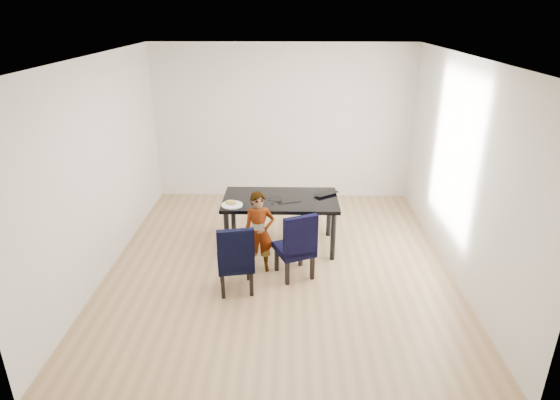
{
  "coord_description": "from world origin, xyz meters",
  "views": [
    {
      "loc": [
        0.12,
        -5.54,
        3.22
      ],
      "look_at": [
        0.0,
        0.2,
        0.85
      ],
      "focal_mm": 30.0,
      "sensor_mm": 36.0,
      "label": 1
    }
  ],
  "objects_px": {
    "chair_left": "(235,257)",
    "laptop": "(324,193)",
    "child": "(259,232)",
    "plate": "(232,205)",
    "chair_right": "(294,244)",
    "dining_table": "(280,223)"
  },
  "relations": [
    {
      "from": "dining_table",
      "to": "chair_left",
      "type": "height_order",
      "value": "chair_left"
    },
    {
      "from": "dining_table",
      "to": "laptop",
      "type": "bearing_deg",
      "value": 17.51
    },
    {
      "from": "plate",
      "to": "laptop",
      "type": "distance_m",
      "value": 1.35
    },
    {
      "from": "plate",
      "to": "laptop",
      "type": "xyz_separation_m",
      "value": [
        1.27,
        0.46,
        0.01
      ]
    },
    {
      "from": "chair_right",
      "to": "plate",
      "type": "height_order",
      "value": "chair_right"
    },
    {
      "from": "chair_left",
      "to": "laptop",
      "type": "height_order",
      "value": "chair_left"
    },
    {
      "from": "chair_left",
      "to": "chair_right",
      "type": "bearing_deg",
      "value": 14.92
    },
    {
      "from": "dining_table",
      "to": "plate",
      "type": "bearing_deg",
      "value": -157.85
    },
    {
      "from": "child",
      "to": "laptop",
      "type": "distance_m",
      "value": 1.25
    },
    {
      "from": "plate",
      "to": "dining_table",
      "type": "bearing_deg",
      "value": 22.15
    },
    {
      "from": "dining_table",
      "to": "plate",
      "type": "xyz_separation_m",
      "value": [
        -0.65,
        -0.26,
        0.38
      ]
    },
    {
      "from": "plate",
      "to": "laptop",
      "type": "relative_size",
      "value": 0.78
    },
    {
      "from": "dining_table",
      "to": "laptop",
      "type": "height_order",
      "value": "laptop"
    },
    {
      "from": "child",
      "to": "plate",
      "type": "bearing_deg",
      "value": 125.86
    },
    {
      "from": "plate",
      "to": "child",
      "type": "bearing_deg",
      "value": -45.79
    },
    {
      "from": "plate",
      "to": "chair_left",
      "type": "bearing_deg",
      "value": -81.62
    },
    {
      "from": "dining_table",
      "to": "child",
      "type": "distance_m",
      "value": 0.73
    },
    {
      "from": "chair_left",
      "to": "laptop",
      "type": "relative_size",
      "value": 2.43
    },
    {
      "from": "child",
      "to": "dining_table",
      "type": "bearing_deg",
      "value": 60.2
    },
    {
      "from": "chair_right",
      "to": "plate",
      "type": "xyz_separation_m",
      "value": [
        -0.84,
        0.52,
        0.31
      ]
    },
    {
      "from": "dining_table",
      "to": "child",
      "type": "bearing_deg",
      "value": -111.44
    },
    {
      "from": "chair_left",
      "to": "laptop",
      "type": "xyz_separation_m",
      "value": [
        1.14,
        1.32,
        0.32
      ]
    }
  ]
}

